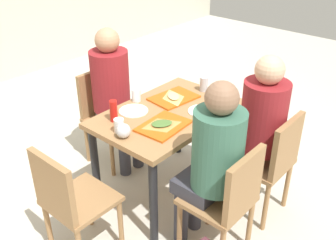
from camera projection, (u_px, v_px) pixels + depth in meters
The scene contains 21 objects.
ground_plane at pixel (168, 190), 3.31m from camera, with size 10.00×10.00×0.02m, color beige.
main_table at pixel (168, 124), 3.00m from camera, with size 1.11×0.72×0.74m.
chair_near_left at pixel (229, 198), 2.45m from camera, with size 0.40×0.40×0.85m.
chair_near_right at pixel (271, 159), 2.82m from camera, with size 0.40×0.40×0.85m.
chair_far_side at pixel (105, 110), 3.49m from camera, with size 0.40×0.40×0.85m.
chair_left_end at pixel (69, 199), 2.44m from camera, with size 0.40×0.40×0.85m.
person_in_red at pixel (212, 157), 2.41m from camera, with size 0.32×0.42×1.26m.
person_in_brown_jacket at pixel (258, 123), 2.78m from camera, with size 0.32×0.42×1.26m.
person_far_side at pixel (114, 89), 3.29m from camera, with size 0.32×0.42×1.26m.
tray_red_near at pixel (163, 126), 2.74m from camera, with size 0.36×0.26×0.02m, color #D85914.
tray_red_far at pixel (174, 98), 3.13m from camera, with size 0.36×0.26×0.02m, color #D85914.
paper_plate_center at pixel (134, 111), 2.94m from camera, with size 0.22×0.22×0.01m, color white.
paper_plate_near_edge at pixel (202, 111), 2.94m from camera, with size 0.22×0.22×0.01m, color white.
pizza_slice_a at pixel (162, 124), 2.73m from camera, with size 0.26×0.24×0.02m.
pizza_slice_b at pixel (173, 97), 3.11m from camera, with size 0.24×0.26×0.02m.
plastic_cup_a at pixel (136, 95), 3.08m from camera, with size 0.07×0.07×0.10m, color white.
plastic_cup_b at pixel (203, 117), 2.76m from camera, with size 0.07×0.07×0.10m, color white.
plastic_cup_c at pixel (119, 126), 2.66m from camera, with size 0.07×0.07×0.10m, color white.
soda_can at pixel (204, 84), 3.24m from camera, with size 0.07×0.07×0.12m, color #B7BCC6.
condiment_bottle at pixel (114, 111), 2.78m from camera, with size 0.06×0.06×0.16m, color red.
foil_bundle at pixel (123, 131), 2.60m from camera, with size 0.10×0.10×0.10m, color silver.
Camera 1 is at (-1.97, -1.70, 2.12)m, focal length 41.82 mm.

